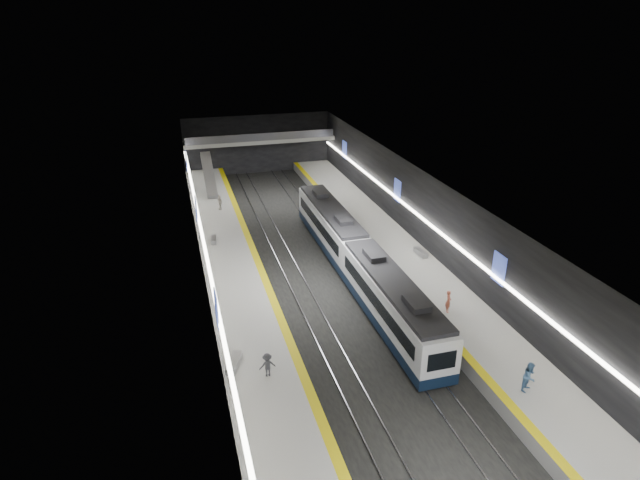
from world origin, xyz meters
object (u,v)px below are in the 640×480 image
object	(u,v)px
bench_left_far	(214,240)
bench_left_near	(234,363)
escalator	(209,175)
passenger_left_a	(220,202)
train	(357,257)
bench_right_far	(421,253)
passenger_right_a	(448,301)
passenger_right_b	(530,377)
passenger_left_b	(267,365)

from	to	relation	value
bench_left_far	bench_left_near	bearing A→B (deg)	-83.85
escalator	passenger_left_a	bearing A→B (deg)	-86.40
bench_left_near	train	bearing A→B (deg)	62.40
escalator	bench_right_far	bearing A→B (deg)	-55.17
escalator	passenger_right_a	world-z (taller)	escalator
train	bench_left_far	size ratio (longest dim) A/B	18.04
passenger_right_b	bench_left_far	bearing A→B (deg)	90.92
bench_left_far	passenger_right_a	world-z (taller)	passenger_right_a
bench_right_far	passenger_right_b	xyz separation A→B (m)	(-2.05, -18.51, 0.72)
bench_left_far	passenger_left_a	size ratio (longest dim) A/B	1.01
train	bench_left_near	bearing A→B (deg)	-138.59
escalator	passenger_left_a	world-z (taller)	escalator
bench_left_near	passenger_right_a	size ratio (longest dim) A/B	1.18
bench_right_far	passenger_right_b	world-z (taller)	passenger_right_b
escalator	passenger_left_b	world-z (taller)	escalator
bench_left_far	passenger_right_a	xyz separation A→B (m)	(15.26, -17.41, 0.65)
bench_right_far	passenger_left_b	world-z (taller)	passenger_left_b
train	passenger_right_b	xyz separation A→B (m)	(4.49, -17.25, -0.25)
passenger_right_b	passenger_left_a	bearing A→B (deg)	82.31
bench_right_far	passenger_left_a	distance (m)	23.15
bench_left_far	passenger_right_a	bearing A→B (deg)	-40.70
train	escalator	size ratio (longest dim) A/B	3.76
train	bench_left_near	xyz separation A→B (m)	(-11.73, -10.35, -0.95)
train	passenger_left_a	world-z (taller)	train
bench_left_near	passenger_left_a	distance (m)	28.33
bench_left_near	bench_right_far	bearing A→B (deg)	53.43
passenger_right_a	passenger_right_b	xyz separation A→B (m)	(0.30, -9.13, 0.09)
passenger_right_a	passenger_left_a	world-z (taller)	passenger_right_a
passenger_right_a	passenger_left_b	world-z (taller)	passenger_right_a
bench_left_near	passenger_left_b	size ratio (longest dim) A/B	1.29
bench_left_far	passenger_left_b	bearing A→B (deg)	-78.69
bench_left_near	passenger_right_b	distance (m)	17.64
bench_right_far	passenger_right_a	world-z (taller)	passenger_right_a
train	passenger_left_a	size ratio (longest dim) A/B	18.21
bench_left_near	escalator	bearing A→B (deg)	108.19
bench_left_near	bench_right_far	world-z (taller)	bench_left_near
bench_left_near	bench_left_far	bearing A→B (deg)	109.08
passenger_right_a	train	bearing A→B (deg)	49.83
bench_right_far	passenger_right_a	xyz separation A→B (m)	(-2.35, -9.38, 0.62)
passenger_right_a	bench_left_far	bearing A→B (deg)	63.78
passenger_left_b	bench_left_near	bearing A→B (deg)	-43.02
passenger_right_a	passenger_left_a	size ratio (longest dim) A/B	1.03
bench_left_near	passenger_right_b	world-z (taller)	passenger_right_b
train	passenger_right_a	size ratio (longest dim) A/B	17.67
escalator	bench_left_far	world-z (taller)	escalator
escalator	passenger_left_a	xyz separation A→B (m)	(0.45, -7.14, -1.07)
bench_left_far	bench_right_far	bearing A→B (deg)	-16.44
escalator	passenger_right_a	bearing A→B (deg)	-66.83
bench_left_near	passenger_left_a	xyz separation A→B (m)	(2.18, 28.24, 0.58)
bench_left_near	passenger_right_a	xyz separation A→B (m)	(15.92, 2.23, 0.60)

